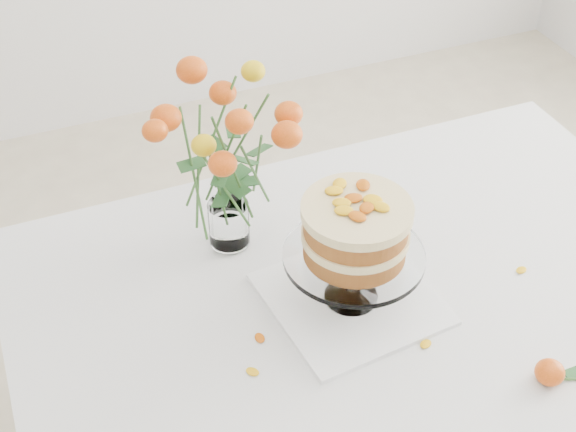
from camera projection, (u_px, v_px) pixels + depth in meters
name	position (u px, v px, depth m)	size (l,w,h in m)	color
table	(369.00, 312.00, 1.66)	(1.43, 0.93, 0.76)	tan
napkin	(351.00, 299.00, 1.57)	(0.31, 0.31, 0.01)	white
cake_stand	(355.00, 235.00, 1.46)	(0.27, 0.27, 0.24)	white
rose_vase	(224.00, 146.00, 1.54)	(0.30, 0.30, 0.43)	white
loose_rose_far	(550.00, 372.00, 1.41)	(0.09, 0.06, 0.05)	#C04509
stray_petal_a	(339.00, 335.00, 1.50)	(0.03, 0.02, 0.00)	#F3B10F
stray_petal_b	(396.00, 335.00, 1.50)	(0.03, 0.02, 0.00)	#F3B10F
stray_petal_c	(426.00, 344.00, 1.48)	(0.03, 0.02, 0.00)	#F3B10F
stray_petal_d	(260.00, 338.00, 1.50)	(0.03, 0.02, 0.00)	#F3B10F
stray_petal_e	(252.00, 372.00, 1.43)	(0.03, 0.02, 0.00)	#F3B10F
stray_petal_f	(521.00, 270.00, 1.64)	(0.03, 0.02, 0.00)	#F3B10F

